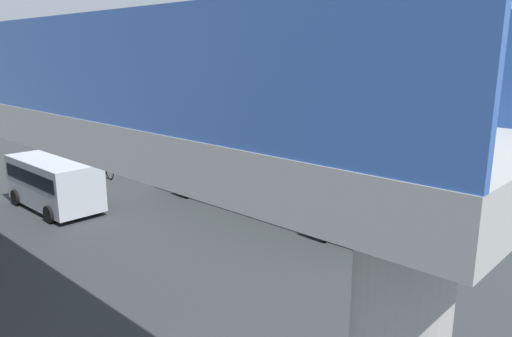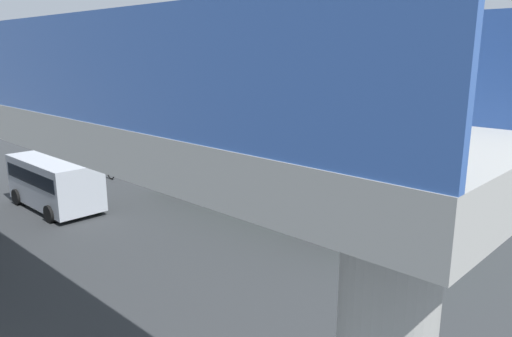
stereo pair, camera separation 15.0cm
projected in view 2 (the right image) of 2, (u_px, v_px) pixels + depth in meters
name	position (u px, v px, depth m)	size (l,w,h in m)	color
ground	(258.00, 197.00, 21.54)	(80.00, 80.00, 0.00)	#2D3033
city_bus	(266.00, 164.00, 19.54)	(11.54, 2.85, 3.15)	#1E8C38
parked_van	(55.00, 180.00, 19.85)	(4.80, 2.17, 2.05)	#B7BCC6
bicycle_black	(105.00, 170.00, 24.81)	(1.77, 0.44, 0.96)	black
pedestrian	(135.00, 160.00, 24.78)	(0.38, 0.38, 1.79)	#2D2D38
traffic_sign	(316.00, 149.00, 22.60)	(0.08, 0.60, 2.80)	slate
lane_dash_leftmost	(365.00, 204.00, 20.52)	(2.00, 0.20, 0.01)	silver
lane_dash_left	(292.00, 187.00, 23.21)	(2.00, 0.20, 0.01)	silver
lane_dash_centre	(235.00, 173.00, 25.90)	(2.00, 0.20, 0.01)	silver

